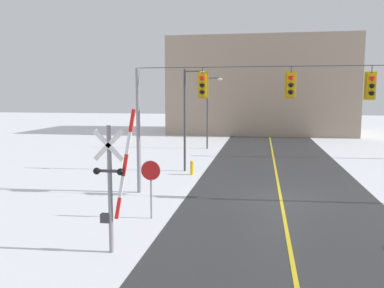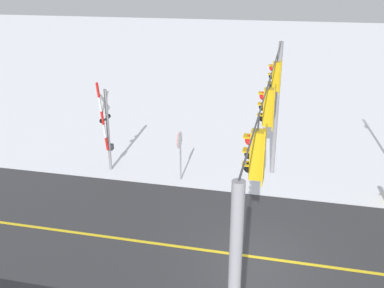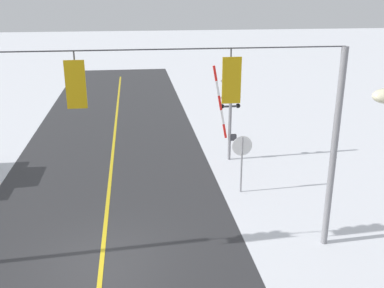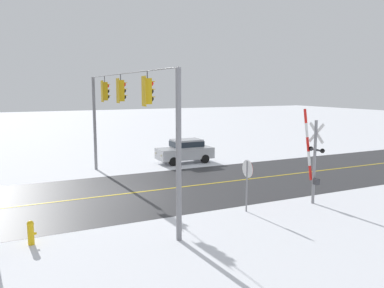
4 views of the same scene
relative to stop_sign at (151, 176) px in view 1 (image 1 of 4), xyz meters
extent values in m
plane|color=white|center=(5.25, 4.10, -1.71)|extent=(160.00, 160.00, 0.00)
cube|color=#303033|center=(5.25, 10.10, -1.71)|extent=(9.00, 80.00, 0.01)
cube|color=gold|center=(5.25, 10.10, -1.70)|extent=(0.14, 72.00, 0.01)
cylinder|color=gray|center=(-1.75, 4.10, 1.39)|extent=(0.20, 0.20, 6.20)
cylinder|color=#38383D|center=(5.25, 4.10, 4.49)|extent=(14.00, 0.04, 0.04)
cylinder|color=#38383D|center=(1.46, 4.10, 4.34)|extent=(0.04, 0.04, 0.30)
cube|color=#C6990F|center=(1.46, 4.10, 3.65)|extent=(0.34, 0.28, 1.08)
cube|color=#C6990F|center=(1.46, 4.26, 3.65)|extent=(0.52, 0.03, 1.26)
sphere|color=red|center=(1.46, 3.95, 3.97)|extent=(0.24, 0.24, 0.24)
cube|color=#C6990F|center=(1.46, 3.88, 4.05)|extent=(0.26, 0.16, 0.03)
sphere|color=black|center=(1.46, 3.95, 3.65)|extent=(0.24, 0.24, 0.24)
cube|color=#C6990F|center=(1.46, 3.88, 3.73)|extent=(0.26, 0.16, 0.03)
sphere|color=black|center=(1.46, 3.95, 3.33)|extent=(0.24, 0.24, 0.24)
cube|color=#C6990F|center=(1.46, 3.88, 3.41)|extent=(0.26, 0.16, 0.03)
cylinder|color=#38383D|center=(5.56, 4.10, 4.34)|extent=(0.04, 0.04, 0.30)
cube|color=#C6990F|center=(5.56, 4.10, 3.65)|extent=(0.34, 0.28, 1.08)
cube|color=#C6990F|center=(5.56, 4.26, 3.65)|extent=(0.52, 0.03, 1.26)
sphere|color=red|center=(5.56, 3.95, 3.97)|extent=(0.24, 0.24, 0.24)
cube|color=#C6990F|center=(5.56, 3.88, 4.05)|extent=(0.26, 0.16, 0.03)
sphere|color=black|center=(5.56, 3.95, 3.65)|extent=(0.24, 0.24, 0.24)
cube|color=#C6990F|center=(5.56, 3.88, 3.73)|extent=(0.26, 0.16, 0.03)
sphere|color=black|center=(5.56, 3.95, 3.33)|extent=(0.24, 0.24, 0.24)
cube|color=#C6990F|center=(5.56, 3.88, 3.41)|extent=(0.26, 0.16, 0.03)
cylinder|color=#38383D|center=(9.05, 4.10, 4.31)|extent=(0.04, 0.04, 0.35)
cube|color=#C6990F|center=(9.05, 4.10, 3.59)|extent=(0.34, 0.28, 1.08)
cube|color=#C6990F|center=(9.05, 4.26, 3.59)|extent=(0.52, 0.03, 1.26)
sphere|color=red|center=(9.05, 3.95, 3.91)|extent=(0.24, 0.24, 0.24)
cube|color=#C6990F|center=(9.05, 3.88, 4.00)|extent=(0.26, 0.16, 0.03)
sphere|color=black|center=(9.05, 3.95, 3.59)|extent=(0.24, 0.24, 0.24)
cube|color=#C6990F|center=(9.05, 3.88, 3.68)|extent=(0.26, 0.16, 0.03)
sphere|color=black|center=(9.05, 3.95, 3.27)|extent=(0.24, 0.24, 0.24)
cube|color=#C6990F|center=(9.05, 3.88, 3.36)|extent=(0.26, 0.16, 0.03)
cylinder|color=gray|center=(0.00, 0.02, -0.56)|extent=(0.07, 0.07, 2.30)
cylinder|color=#B71414|center=(0.00, -0.02, 0.24)|extent=(0.76, 0.03, 0.76)
cylinder|color=white|center=(0.00, 0.00, 0.24)|extent=(0.80, 0.02, 0.80)
cylinder|color=gray|center=(-0.30, -3.58, 0.29)|extent=(0.14, 0.14, 4.00)
cube|color=white|center=(-0.30, -3.63, 1.69)|extent=(0.98, 0.04, 0.98)
cube|color=white|center=(-0.30, -3.63, 1.69)|extent=(0.98, 0.04, 0.98)
cube|color=#38383D|center=(-0.30, -3.62, 0.89)|extent=(0.80, 0.06, 0.08)
sphere|color=black|center=(-0.68, -3.68, 0.89)|extent=(0.22, 0.22, 0.22)
sphere|color=black|center=(0.08, -3.68, 0.89)|extent=(0.22, 0.22, 0.22)
cube|color=red|center=(-0.06, -3.58, -0.27)|extent=(0.22, 0.08, 0.70)
cube|color=white|center=(0.07, -3.58, 0.40)|extent=(0.22, 0.08, 0.70)
cube|color=red|center=(0.19, -3.58, 1.08)|extent=(0.22, 0.08, 0.70)
cube|color=white|center=(0.32, -3.58, 1.76)|extent=(0.22, 0.08, 0.70)
cube|color=red|center=(0.44, -3.58, 2.44)|extent=(0.22, 0.08, 0.70)
cube|color=#38383D|center=(-0.48, -3.58, -0.61)|extent=(0.28, 0.20, 0.28)
cylinder|color=#38383D|center=(-0.55, 10.13, 1.54)|extent=(0.14, 0.14, 6.50)
cylinder|color=#38383D|center=(0.00, 10.13, 4.64)|extent=(1.10, 0.09, 0.09)
ellipsoid|color=beige|center=(0.55, 10.13, 4.54)|extent=(0.44, 0.28, 0.22)
cylinder|color=#38383D|center=(-0.55, 21.08, 1.54)|extent=(0.14, 0.14, 6.50)
cylinder|color=#38383D|center=(0.00, 21.08, 4.64)|extent=(1.10, 0.09, 0.09)
ellipsoid|color=beige|center=(0.55, 21.08, 4.54)|extent=(0.44, 0.28, 0.22)
cylinder|color=gold|center=(0.11, 8.99, -1.36)|extent=(0.22, 0.22, 0.70)
sphere|color=gold|center=(0.11, 8.99, -0.95)|extent=(0.24, 0.24, 0.24)
cylinder|color=gold|center=(0.11, 8.85, -1.33)|extent=(0.09, 0.10, 0.09)
cube|color=gray|center=(4.05, 38.65, 4.15)|extent=(22.27, 13.11, 11.73)
camera|label=1|loc=(4.26, -15.22, 3.23)|focal=37.98mm
camera|label=2|loc=(17.85, 4.73, 7.22)|focal=41.22mm
camera|label=3|loc=(4.08, 15.82, 5.94)|focal=41.51mm
camera|label=4|loc=(-14.36, 9.63, 3.78)|focal=36.90mm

